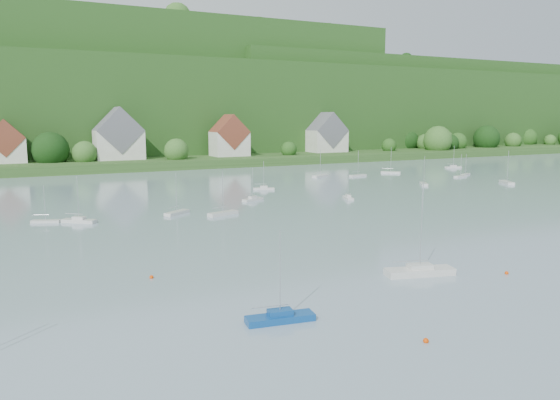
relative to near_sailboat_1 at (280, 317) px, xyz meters
name	(u,v)px	position (x,y,z in m)	size (l,w,h in m)	color
far_shore_strip	(100,162)	(7.87, 163.85, 1.06)	(600.00, 60.00, 3.00)	#2B4D1C
forested_ridge	(77,105)	(8.26, 232.42, 22.45)	(620.00, 181.22, 69.89)	#1D4115
village_building_1	(5,145)	(-22.13, 152.85, 8.31)	(12.00, 9.36, 14.00)	beige
village_building_2	(119,138)	(12.87, 151.85, 9.83)	(16.00, 11.44, 18.00)	beige
village_building_3	(229,139)	(52.87, 149.85, 8.99)	(13.00, 10.40, 15.50)	beige
village_building_4	(327,136)	(97.87, 153.85, 9.15)	(15.00, 10.40, 16.50)	beige
near_sailboat_1	(280,317)	(0.00, 0.00, 0.00)	(6.24, 2.54, 8.18)	navy
near_sailboat_4	(420,271)	(20.28, 5.53, 0.07)	(8.12, 4.12, 10.56)	silver
mooring_buoy_0	(426,342)	(8.43, -9.01, -0.44)	(0.47, 0.47, 0.47)	#E14003
mooring_buoy_2	(507,274)	(29.39, 1.43, -0.44)	(0.44, 0.44, 0.44)	#E14003
mooring_buoy_3	(152,278)	(-7.11, 17.68, -0.44)	(0.46, 0.46, 0.46)	#E14003
far_sailboat_cluster	(229,192)	(24.53, 76.35, -0.07)	(194.16, 59.74, 8.75)	silver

